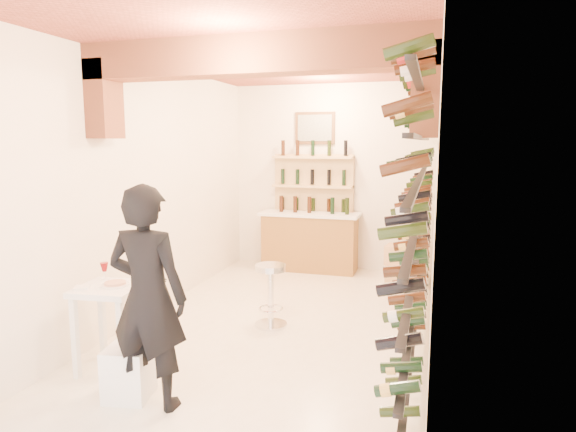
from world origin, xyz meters
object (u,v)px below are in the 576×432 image
object	(u,v)px
wine_rack	(414,203)
white_stool	(129,372)
tasting_table	(110,301)
crate_lower	(402,274)
back_counter	(310,240)
chrome_barstool	(271,291)
person	(148,297)

from	to	relation	value
wine_rack	white_stool	size ratio (longest dim) A/B	12.44
tasting_table	crate_lower	bearing A→B (deg)	50.38
tasting_table	white_stool	world-z (taller)	tasting_table
wine_rack	tasting_table	bearing A→B (deg)	-149.52
back_counter	chrome_barstool	bearing A→B (deg)	-85.90
back_counter	person	distance (m)	4.78
white_stool	person	bearing A→B (deg)	-11.49
chrome_barstool	crate_lower	world-z (taller)	chrome_barstool
tasting_table	back_counter	bearing A→B (deg)	71.66
crate_lower	wine_rack	bearing A→B (deg)	-84.17
back_counter	tasting_table	xyz separation A→B (m)	(-0.93, -4.27, 0.16)
wine_rack	person	size ratio (longest dim) A/B	3.02
back_counter	tasting_table	world-z (taller)	back_counter
wine_rack	back_counter	bearing A→B (deg)	124.66
wine_rack	person	xyz separation A→B (m)	(-2.03, -2.11, -0.60)
wine_rack	crate_lower	size ratio (longest dim) A/B	10.90
crate_lower	chrome_barstool	bearing A→B (deg)	-121.75
person	wine_rack	bearing A→B (deg)	-134.46
chrome_barstool	tasting_table	bearing A→B (deg)	-126.04
person	chrome_barstool	size ratio (longest dim) A/B	2.48
wine_rack	white_stool	world-z (taller)	wine_rack
tasting_table	person	world-z (taller)	person
back_counter	crate_lower	distance (m)	1.71
person	crate_lower	xyz separation A→B (m)	(1.80, 4.31, -0.79)
crate_lower	white_stool	bearing A→B (deg)	-115.80
tasting_table	chrome_barstool	size ratio (longest dim) A/B	1.35
person	back_counter	bearing A→B (deg)	-92.93
back_counter	person	size ratio (longest dim) A/B	0.90
white_stool	crate_lower	xyz separation A→B (m)	(2.06, 4.26, -0.07)
chrome_barstool	crate_lower	size ratio (longest dim) A/B	1.45
back_counter	crate_lower	world-z (taller)	back_counter
wine_rack	tasting_table	xyz separation A→B (m)	(-2.76, -1.62, -0.86)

